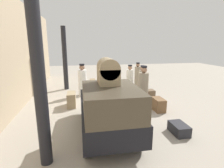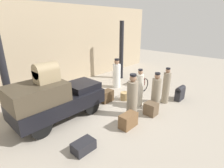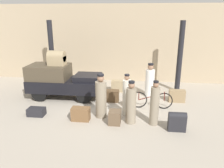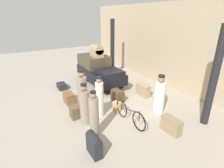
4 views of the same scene
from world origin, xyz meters
name	(u,v)px [view 1 (image 1 of 4)]	position (x,y,z in m)	size (l,w,h in m)	color
ground_plane	(117,106)	(0.00, 0.00, 0.00)	(30.00, 30.00, 0.00)	#A89E8E
station_building_facade	(9,55)	(0.00, 4.08, 2.25)	(16.00, 0.15, 4.50)	tan
canopy_pillar_left	(40,86)	(-3.34, 2.38, 1.81)	(0.27, 0.27, 3.62)	black
canopy_pillar_right	(65,59)	(3.43, 2.38, 1.81)	(0.27, 0.27, 3.62)	black
truck	(107,107)	(-2.32, 0.81, 0.87)	(3.45, 1.50, 1.60)	black
bicycle	(111,87)	(1.93, -0.07, 0.37)	(1.80, 0.04, 0.77)	black
wicker_basket	(113,96)	(0.90, 0.02, 0.19)	(0.41, 0.41, 0.37)	tan
porter_carrying_trunk	(130,83)	(0.90, -0.80, 0.78)	(0.32, 0.32, 1.68)	silver
porter_lifting_near_truck	(143,88)	(-0.08, -1.13, 0.79)	(0.43, 0.43, 1.75)	gray
porter_with_bicycle	(137,79)	(1.94, -1.55, 0.77)	(0.32, 0.32, 1.67)	gray
porter_standing_middle	(142,83)	(1.10, -1.51, 0.74)	(0.38, 0.38, 1.62)	gray
conductor_in_dark_uniform	(82,81)	(1.93, 1.44, 0.75)	(0.44, 0.44, 1.66)	white
trunk_umber_medium	(149,95)	(0.52, -1.66, 0.25)	(0.43, 0.48, 0.50)	brown
trunk_large_brown	(179,129)	(-2.68, -1.33, 0.15)	(0.66, 0.43, 0.31)	#232328
suitcase_small_leather	(158,104)	(-0.80, -1.53, 0.25)	(0.69, 0.38, 0.51)	brown
suitcase_black_upright	(72,100)	(0.35, 1.96, 0.30)	(0.76, 0.35, 0.60)	#9E8966
trunk_wicker_pale	(93,84)	(3.16, 0.82, 0.28)	(0.73, 0.31, 0.57)	#937A56
suitcase_tan_flat	(105,100)	(0.16, 0.52, 0.27)	(0.64, 0.39, 0.54)	#4C3823
trunk_barrel_dark	(139,83)	(2.71, -1.93, 0.37)	(0.60, 0.27, 0.69)	#232328
trunk_on_truck_roof	(108,72)	(-2.48, 0.81, 1.93)	(0.78, 0.53, 0.69)	#9E8966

